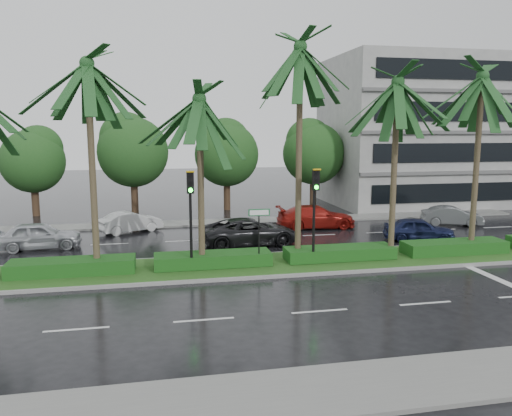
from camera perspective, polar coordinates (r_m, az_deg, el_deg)
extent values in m
plane|color=black|center=(22.25, 3.14, -7.24)|extent=(120.00, 120.00, 0.00)
cube|color=slate|center=(13.30, 14.89, -18.89)|extent=(40.00, 2.40, 0.12)
cube|color=slate|center=(33.69, -1.99, -1.55)|extent=(40.00, 2.00, 0.12)
cube|color=gray|center=(23.17, 2.52, -6.40)|extent=(36.00, 4.00, 0.14)
cube|color=#244E1A|center=(23.15, 2.52, -6.22)|extent=(35.60, 3.70, 0.02)
cube|color=#144716|center=(22.71, -20.24, -6.28)|extent=(5.20, 1.40, 0.60)
cube|color=#144716|center=(22.56, -4.93, -5.85)|extent=(5.20, 1.40, 0.60)
cube|color=#144716|center=(23.95, 9.53, -5.06)|extent=(5.20, 1.40, 0.60)
cube|color=#144716|center=(26.66, 21.70, -4.15)|extent=(5.20, 1.40, 0.60)
cube|color=silver|center=(29.11, -24.28, -4.13)|extent=(2.00, 0.12, 0.01)
cube|color=silver|center=(17.05, -19.84, -12.91)|extent=(2.00, 0.12, 0.01)
cube|color=silver|center=(28.48, -16.40, -3.98)|extent=(2.00, 0.12, 0.01)
cube|color=silver|center=(16.92, -5.98, -12.59)|extent=(2.00, 0.12, 0.01)
cube|color=silver|center=(28.40, -8.32, -3.74)|extent=(2.00, 0.12, 0.01)
cube|color=silver|center=(17.71, 7.29, -11.61)|extent=(2.00, 0.12, 0.01)
cube|color=silver|center=(28.87, -0.36, -3.43)|extent=(2.00, 0.12, 0.01)
cube|color=silver|center=(19.31, 18.80, -10.26)|extent=(2.00, 0.12, 0.01)
cube|color=silver|center=(29.88, 7.20, -3.07)|extent=(2.00, 0.12, 0.01)
cube|color=silver|center=(31.37, 14.15, -2.70)|extent=(2.00, 0.12, 0.01)
cube|color=silver|center=(33.28, 20.38, -2.33)|extent=(2.00, 0.12, 0.01)
cube|color=silver|center=(35.54, 25.88, -1.99)|extent=(2.00, 0.12, 0.01)
cube|color=silver|center=(23.33, 25.97, -7.37)|extent=(0.40, 6.00, 0.01)
cylinder|color=#433A27|center=(21.99, -18.20, 4.08)|extent=(0.28, 0.28, 8.70)
cylinder|color=#433A27|center=(22.69, -17.68, -6.37)|extent=(0.40, 0.40, 0.44)
cylinder|color=#433A27|center=(21.79, -6.33, 2.62)|extent=(0.28, 0.28, 7.34)
cylinder|color=#433A27|center=(22.43, -6.18, -6.17)|extent=(0.40, 0.40, 0.44)
cylinder|color=#433A27|center=(22.83, 4.93, 5.86)|extent=(0.28, 0.28, 9.66)
cylinder|color=#433A27|center=(23.53, 4.78, -5.42)|extent=(0.40, 0.40, 0.44)
cylinder|color=#433A27|center=(24.17, 15.50, 4.00)|extent=(0.28, 0.28, 8.19)
cylinder|color=#433A27|center=(24.79, 15.12, -4.97)|extent=(0.40, 0.40, 0.44)
cylinder|color=#433A27|center=(26.74, 23.88, 4.42)|extent=(0.28, 0.28, 8.58)
cylinder|color=#433A27|center=(27.31, 23.34, -4.12)|extent=(0.40, 0.40, 0.44)
cylinder|color=black|center=(21.57, -7.44, -2.76)|extent=(0.12, 0.12, 3.40)
cube|color=black|center=(21.06, -7.53, 2.88)|extent=(0.30, 0.18, 0.90)
cube|color=gold|center=(20.89, -7.53, 4.15)|extent=(0.34, 0.12, 0.06)
cylinder|color=black|center=(20.93, -7.52, 3.67)|extent=(0.18, 0.04, 0.18)
cylinder|color=black|center=(20.96, -7.51, 2.85)|extent=(0.18, 0.04, 0.18)
cylinder|color=#0CE519|center=(20.99, -7.49, 2.03)|extent=(0.18, 0.04, 0.18)
cylinder|color=black|center=(22.60, 6.61, -2.20)|extent=(0.12, 0.12, 3.40)
cube|color=black|center=(22.12, 6.85, 3.18)|extent=(0.30, 0.18, 0.90)
cube|color=gold|center=(21.96, 6.98, 4.39)|extent=(0.34, 0.12, 0.06)
cylinder|color=black|center=(22.00, 6.95, 3.93)|extent=(0.18, 0.04, 0.18)
cylinder|color=black|center=(22.02, 6.94, 3.15)|extent=(0.18, 0.04, 0.18)
cylinder|color=#0CE519|center=(22.06, 6.92, 2.38)|extent=(0.18, 0.04, 0.18)
cylinder|color=black|center=(22.15, 0.34, -3.43)|extent=(0.06, 0.06, 2.60)
cube|color=#0C5926|center=(21.90, 0.36, -0.51)|extent=(0.95, 0.04, 0.30)
cube|color=white|center=(21.87, 0.37, -0.52)|extent=(0.85, 0.01, 0.22)
cylinder|color=#312316|center=(39.46, -23.90, 0.76)|extent=(0.52, 0.52, 2.20)
sphere|color=#173F18|center=(39.19, -24.16, 4.90)|extent=(4.52, 4.52, 4.52)
sphere|color=#173F18|center=(39.44, -24.15, 6.20)|extent=(3.39, 3.39, 3.39)
cylinder|color=#312316|center=(38.52, -13.70, 1.34)|extent=(0.52, 0.52, 2.52)
sphere|color=#173F18|center=(38.24, -13.88, 6.22)|extent=(5.19, 5.19, 5.19)
sphere|color=#173F18|center=(38.51, -13.92, 7.74)|extent=(3.89, 3.89, 3.89)
cylinder|color=#312316|center=(38.88, -3.34, 1.55)|extent=(0.52, 0.52, 2.39)
sphere|color=#173F18|center=(38.60, -3.38, 6.13)|extent=(4.92, 4.92, 4.92)
sphere|color=#173F18|center=(38.86, -3.45, 7.56)|extent=(3.69, 3.69, 3.69)
cylinder|color=#312316|center=(40.45, 6.53, 1.80)|extent=(0.52, 0.52, 2.40)
sphere|color=#173F18|center=(40.19, 6.61, 6.21)|extent=(4.93, 4.93, 4.93)
sphere|color=#173F18|center=(40.44, 6.50, 7.59)|extent=(3.70, 3.70, 3.70)
cylinder|color=#312316|center=(43.11, 15.43, 2.11)|extent=(0.52, 0.52, 2.60)
sphere|color=#173F18|center=(42.85, 15.62, 6.59)|extent=(5.34, 5.34, 5.34)
sphere|color=#173F18|center=(43.10, 15.49, 7.99)|extent=(4.00, 4.00, 4.00)
cube|color=gray|center=(44.70, 18.86, 8.24)|extent=(16.00, 10.00, 12.00)
imported|color=silver|center=(28.44, -23.58, -2.90)|extent=(2.14, 4.42, 1.45)
imported|color=silver|center=(31.32, -14.15, -1.57)|extent=(2.81, 4.01, 1.25)
imported|color=black|center=(27.00, -0.71, -2.72)|extent=(3.01, 5.54, 1.47)
imported|color=maroon|center=(31.87, 6.87, -1.01)|extent=(2.28, 5.06, 1.44)
imported|color=#171E45|center=(29.48, 18.10, -2.34)|extent=(2.65, 4.13, 1.31)
imported|color=#585A5D|center=(35.00, 21.47, -0.84)|extent=(2.51, 4.00, 1.24)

